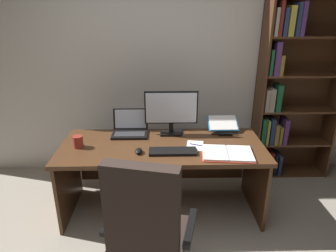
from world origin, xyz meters
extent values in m
cube|color=beige|center=(0.00, 1.90, 1.33)|extent=(5.01, 0.12, 2.65)
cube|color=#4C2D19|center=(0.03, 0.96, 0.70)|extent=(1.90, 0.79, 0.04)
cube|color=#4C2D19|center=(-0.88, 0.96, 0.34)|extent=(0.03, 0.73, 0.68)
cube|color=#4C2D19|center=(0.94, 0.96, 0.34)|extent=(0.03, 0.73, 0.68)
cube|color=#4C2D19|center=(0.03, 1.33, 0.37)|extent=(1.78, 0.03, 0.48)
cube|color=#4C2D19|center=(1.14, 1.67, 1.02)|extent=(0.02, 0.30, 2.04)
cube|color=#4C2D19|center=(2.01, 1.67, 1.02)|extent=(0.03, 0.30, 2.04)
cube|color=#4C2D19|center=(1.57, 1.81, 1.02)|extent=(0.90, 0.01, 2.04)
cube|color=#4C2D19|center=(1.57, 1.67, 0.01)|extent=(0.85, 0.28, 0.02)
cube|color=olive|center=(1.19, 1.62, 0.15)|extent=(0.05, 0.19, 0.25)
cube|color=gold|center=(1.25, 1.62, 0.17)|extent=(0.05, 0.19, 0.29)
cube|color=olive|center=(1.30, 1.63, 0.15)|extent=(0.03, 0.22, 0.25)
cube|color=maroon|center=(1.34, 1.62, 0.17)|extent=(0.03, 0.18, 0.29)
cube|color=black|center=(1.39, 1.65, 0.16)|extent=(0.03, 0.24, 0.27)
cube|color=navy|center=(1.44, 1.63, 0.15)|extent=(0.04, 0.21, 0.25)
cube|color=#4C2D19|center=(1.57, 1.67, 0.42)|extent=(0.85, 0.28, 0.02)
cube|color=#195633|center=(1.19, 1.63, 0.58)|extent=(0.05, 0.21, 0.31)
cube|color=gold|center=(1.24, 1.65, 0.57)|extent=(0.03, 0.24, 0.30)
cube|color=navy|center=(1.30, 1.61, 0.58)|extent=(0.05, 0.18, 0.31)
cube|color=olive|center=(1.35, 1.64, 0.55)|extent=(0.04, 0.23, 0.24)
cube|color=olive|center=(1.40, 1.63, 0.53)|extent=(0.03, 0.20, 0.22)
cube|color=#512D66|center=(1.45, 1.62, 0.58)|extent=(0.05, 0.20, 0.30)
cube|color=#4C2D19|center=(1.57, 1.67, 0.82)|extent=(0.85, 0.28, 0.02)
cube|color=gray|center=(1.19, 1.64, 0.95)|extent=(0.04, 0.23, 0.25)
cube|color=gray|center=(1.24, 1.61, 0.96)|extent=(0.06, 0.17, 0.26)
cube|color=#195633|center=(1.32, 1.62, 0.98)|extent=(0.06, 0.18, 0.30)
cube|color=#4C2D19|center=(1.57, 1.67, 1.22)|extent=(0.85, 0.28, 0.02)
cube|color=#195633|center=(1.18, 1.64, 1.37)|extent=(0.03, 0.23, 0.27)
cube|color=#512D66|center=(1.24, 1.61, 1.41)|extent=(0.06, 0.18, 0.35)
cube|color=olive|center=(1.30, 1.62, 1.34)|extent=(0.04, 0.18, 0.21)
cube|color=#4C2D19|center=(1.57, 1.67, 1.63)|extent=(0.85, 0.28, 0.02)
cube|color=gray|center=(1.19, 1.64, 1.78)|extent=(0.03, 0.22, 0.28)
cube|color=maroon|center=(1.23, 1.64, 1.81)|extent=(0.03, 0.23, 0.34)
cube|color=navy|center=(1.28, 1.63, 1.78)|extent=(0.04, 0.21, 0.27)
cube|color=gold|center=(1.34, 1.63, 1.79)|extent=(0.06, 0.21, 0.30)
cube|color=navy|center=(1.40, 1.62, 1.80)|extent=(0.04, 0.18, 0.32)
cube|color=#512D66|center=(1.45, 1.63, 1.81)|extent=(0.04, 0.21, 0.33)
cube|color=#2D231E|center=(-0.06, 0.13, 0.39)|extent=(0.60, 0.58, 0.07)
cube|color=#2D231E|center=(-0.10, -0.07, 0.74)|extent=(0.49, 0.21, 0.65)
cube|color=black|center=(-0.33, 0.19, 0.51)|extent=(0.14, 0.39, 0.04)
cube|color=black|center=(0.22, 0.06, 0.51)|extent=(0.14, 0.39, 0.04)
cube|color=black|center=(0.12, 1.23, 0.73)|extent=(0.22, 0.16, 0.02)
cylinder|color=black|center=(0.12, 1.23, 0.78)|extent=(0.04, 0.04, 0.09)
cube|color=black|center=(0.12, 1.23, 0.99)|extent=(0.53, 0.02, 0.33)
cube|color=silver|center=(0.12, 1.21, 0.99)|extent=(0.50, 0.00, 0.30)
cube|color=black|center=(-0.29, 1.19, 0.73)|extent=(0.35, 0.23, 0.02)
cube|color=#2D2D30|center=(-0.29, 1.17, 0.74)|extent=(0.30, 0.12, 0.00)
cube|color=black|center=(-0.29, 1.32, 0.85)|extent=(0.35, 0.05, 0.21)
cube|color=silver|center=(-0.29, 1.32, 0.85)|extent=(0.32, 0.04, 0.19)
cube|color=black|center=(0.12, 0.79, 0.73)|extent=(0.42, 0.15, 0.02)
ellipsoid|color=black|center=(-0.18, 0.79, 0.74)|extent=(0.06, 0.10, 0.04)
cube|color=black|center=(0.66, 1.21, 0.72)|extent=(0.14, 0.12, 0.01)
cube|color=black|center=(0.66, 1.16, 0.74)|extent=(0.27, 0.01, 0.01)
cube|color=#2D84C6|center=(0.66, 1.30, 0.80)|extent=(0.31, 0.19, 0.11)
cube|color=white|center=(0.66, 1.30, 0.81)|extent=(0.28, 0.17, 0.10)
cube|color=#DB422D|center=(0.49, 0.75, 0.72)|extent=(0.25, 0.34, 0.01)
cube|color=#DB422D|center=(0.71, 0.73, 0.72)|extent=(0.25, 0.34, 0.01)
cube|color=white|center=(0.49, 0.75, 0.73)|extent=(0.24, 0.32, 0.02)
cube|color=white|center=(0.71, 0.73, 0.73)|extent=(0.24, 0.32, 0.02)
cylinder|color=#B7B7BC|center=(0.60, 0.74, 0.73)|extent=(0.05, 0.28, 0.02)
cube|color=white|center=(0.33, 0.92, 0.72)|extent=(0.18, 0.23, 0.01)
cylinder|color=navy|center=(0.35, 0.92, 0.73)|extent=(0.13, 0.06, 0.01)
cylinder|color=maroon|center=(-0.74, 0.93, 0.77)|extent=(0.09, 0.09, 0.11)
camera|label=1|loc=(0.02, -1.59, 1.91)|focal=32.23mm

